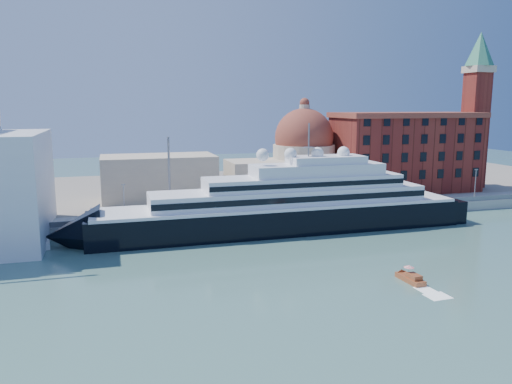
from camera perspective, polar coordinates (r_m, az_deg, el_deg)
name	(u,v)px	position (r m, az deg, el deg)	size (l,w,h in m)	color
ground	(309,264)	(88.37, 6.06, -8.14)	(400.00, 400.00, 0.00)	#38615B
quay	(254,216)	(119.06, -0.17, -2.75)	(180.00, 10.00, 2.50)	gray
land	(218,190)	(158.17, -4.33, 0.28)	(260.00, 72.00, 2.00)	slate
quay_fence	(260,212)	(114.44, 0.46, -2.31)	(180.00, 0.10, 1.20)	slate
superyacht	(270,211)	(108.12, 1.60, -2.15)	(91.91, 12.74, 27.47)	black
service_barge	(20,247)	(105.06, -25.39, -5.74)	(11.38, 5.26, 2.47)	white
water_taxi	(411,278)	(82.68, 17.28, -9.36)	(2.11, 5.69, 2.67)	brown
warehouse	(405,151)	(155.24, 16.69, 4.48)	(43.00, 19.00, 23.25)	maroon
campanile	(476,100)	(168.96, 23.89, 9.55)	(8.40, 8.40, 47.00)	maroon
church	(253,164)	(141.69, -0.37, 3.24)	(66.00, 18.00, 25.50)	beige
lamp_posts	(203,184)	(112.95, -6.11, 0.95)	(120.80, 2.40, 18.00)	slate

